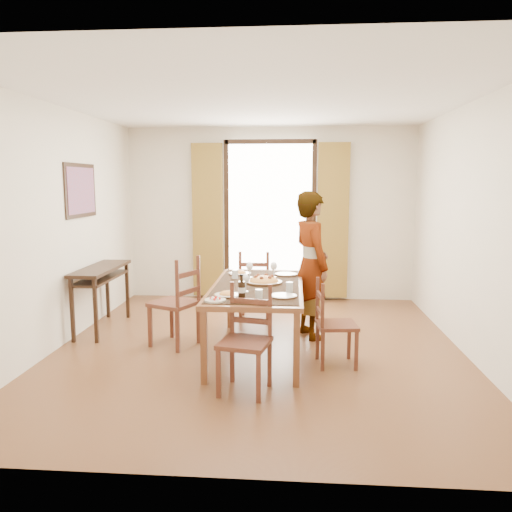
# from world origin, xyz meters

# --- Properties ---
(ground) EXTENTS (5.00, 5.00, 0.00)m
(ground) POSITION_xyz_m (0.00, 0.00, 0.00)
(ground) COLOR #542A1A
(ground) RESTS_ON ground
(room_shell) EXTENTS (4.60, 5.10, 2.74)m
(room_shell) POSITION_xyz_m (-0.00, 0.13, 1.54)
(room_shell) COLOR beige
(room_shell) RESTS_ON ground
(console_table) EXTENTS (0.38, 1.20, 0.80)m
(console_table) POSITION_xyz_m (-2.03, 0.60, 0.68)
(console_table) COLOR black
(console_table) RESTS_ON ground
(dining_table) EXTENTS (0.97, 1.95, 0.76)m
(dining_table) POSITION_xyz_m (-0.00, -0.12, 0.69)
(dining_table) COLOR brown
(dining_table) RESTS_ON ground
(chair_west) EXTENTS (0.60, 0.60, 1.03)m
(chair_west) POSITION_xyz_m (-0.93, 0.04, 0.48)
(chair_west) COLOR brown
(chair_west) RESTS_ON ground
(chair_north) EXTENTS (0.42, 0.42, 0.95)m
(chair_north) POSITION_xyz_m (-0.14, 1.18, 0.44)
(chair_north) COLOR brown
(chair_north) RESTS_ON ground
(chair_south) EXTENTS (0.50, 0.50, 0.95)m
(chair_south) POSITION_xyz_m (-0.03, -1.14, 0.44)
(chair_south) COLOR brown
(chair_south) RESTS_ON ground
(chair_east) EXTENTS (0.43, 0.43, 0.88)m
(chair_east) POSITION_xyz_m (0.80, -0.44, 0.41)
(chair_east) COLOR brown
(chair_east) RESTS_ON ground
(man) EXTENTS (0.94, 0.88, 1.75)m
(man) POSITION_xyz_m (0.59, 0.51, 0.87)
(man) COLOR #999CA2
(man) RESTS_ON ground
(plate_sw) EXTENTS (0.27, 0.27, 0.05)m
(plate_sw) POSITION_xyz_m (-0.26, -0.69, 0.78)
(plate_sw) COLOR silver
(plate_sw) RESTS_ON dining_table
(plate_se) EXTENTS (0.27, 0.27, 0.05)m
(plate_se) POSITION_xyz_m (0.29, -0.68, 0.78)
(plate_se) COLOR silver
(plate_se) RESTS_ON dining_table
(plate_nw) EXTENTS (0.27, 0.27, 0.05)m
(plate_nw) POSITION_xyz_m (-0.26, 0.46, 0.78)
(plate_nw) COLOR silver
(plate_nw) RESTS_ON dining_table
(plate_ne) EXTENTS (0.27, 0.27, 0.05)m
(plate_ne) POSITION_xyz_m (0.29, 0.46, 0.78)
(plate_ne) COLOR silver
(plate_ne) RESTS_ON dining_table
(pasta_platter) EXTENTS (0.40, 0.40, 0.10)m
(pasta_platter) POSITION_xyz_m (0.06, -0.04, 0.81)
(pasta_platter) COLOR #C54719
(pasta_platter) RESTS_ON dining_table
(caprese_plate) EXTENTS (0.20, 0.20, 0.04)m
(caprese_plate) POSITION_xyz_m (-0.34, -0.90, 0.78)
(caprese_plate) COLOR silver
(caprese_plate) RESTS_ON dining_table
(wine_glass_a) EXTENTS (0.08, 0.08, 0.18)m
(wine_glass_a) POSITION_xyz_m (-0.10, -0.48, 0.85)
(wine_glass_a) COLOR white
(wine_glass_a) RESTS_ON dining_table
(wine_glass_b) EXTENTS (0.08, 0.08, 0.18)m
(wine_glass_b) POSITION_xyz_m (0.15, 0.30, 0.85)
(wine_glass_b) COLOR white
(wine_glass_b) RESTS_ON dining_table
(wine_glass_c) EXTENTS (0.08, 0.08, 0.18)m
(wine_glass_c) POSITION_xyz_m (-0.12, 0.27, 0.85)
(wine_glass_c) COLOR white
(wine_glass_c) RESTS_ON dining_table
(tumbler_a) EXTENTS (0.07, 0.07, 0.10)m
(tumbler_a) POSITION_xyz_m (0.35, -0.45, 0.81)
(tumbler_a) COLOR silver
(tumbler_a) RESTS_ON dining_table
(tumbler_b) EXTENTS (0.07, 0.07, 0.10)m
(tumbler_b) POSITION_xyz_m (-0.29, 0.21, 0.81)
(tumbler_b) COLOR silver
(tumbler_b) RESTS_ON dining_table
(tumbler_c) EXTENTS (0.07, 0.07, 0.10)m
(tumbler_c) POSITION_xyz_m (0.06, -0.82, 0.81)
(tumbler_c) COLOR silver
(tumbler_c) RESTS_ON dining_table
(wine_bottle) EXTENTS (0.07, 0.07, 0.25)m
(wine_bottle) POSITION_xyz_m (-0.10, -0.85, 0.88)
(wine_bottle) COLOR black
(wine_bottle) RESTS_ON dining_table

